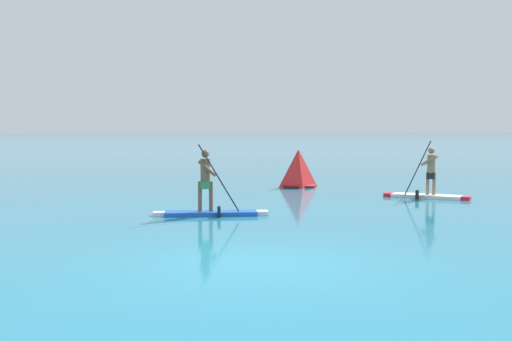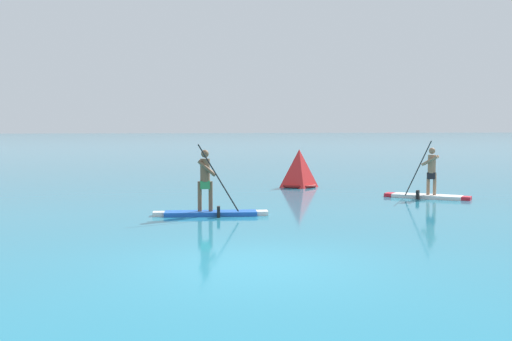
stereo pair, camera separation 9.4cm
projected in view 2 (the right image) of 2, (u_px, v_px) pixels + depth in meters
ground at (255, 265)px, 10.88m from camera, size 440.00×440.00×0.00m
paddleboarder_mid_center at (210, 201)px, 16.94m from camera, size 3.12×0.96×1.96m
paddleboarder_far_right at (428, 188)px, 21.05m from camera, size 2.52×2.09×1.96m
race_marker_buoy at (299, 170)px, 24.89m from camera, size 1.35×1.35×1.50m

